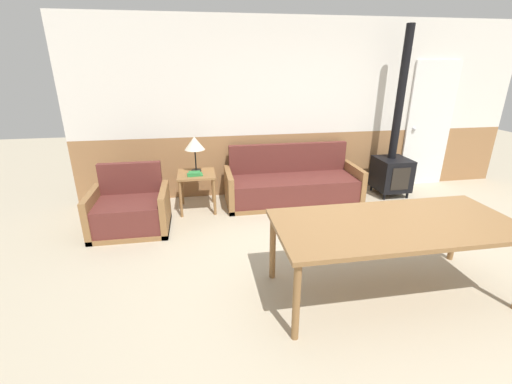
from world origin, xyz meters
The scene contains 10 objects.
ground_plane centered at (0.00, 0.00, 0.00)m, with size 16.00×16.00×0.00m, color #B2A58C.
wall_back centered at (0.00, 2.63, 1.35)m, with size 7.20×0.06×2.70m.
couch centered at (-0.31, 2.14, 0.26)m, with size 2.06×0.77×0.86m.
armchair centered at (-2.63, 1.55, 0.25)m, with size 0.96×0.74×0.82m.
side_table centered at (-1.77, 2.06, 0.47)m, with size 0.53×0.53×0.56m.
table_lamp centered at (-1.77, 2.16, 0.97)m, with size 0.29×0.29×0.51m.
book_stack centered at (-1.79, 1.97, 0.59)m, with size 0.22×0.16×0.05m.
dining_table centered at (-0.04, -0.23, 0.68)m, with size 2.15×0.96×0.74m.
wood_stove centered at (1.36, 2.17, 0.58)m, with size 0.50×0.55×2.58m.
entry_door centered at (2.18, 2.57, 1.04)m, with size 0.81×0.09×2.09m.
Camera 1 is at (-1.72, -2.70, 2.06)m, focal length 24.00 mm.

